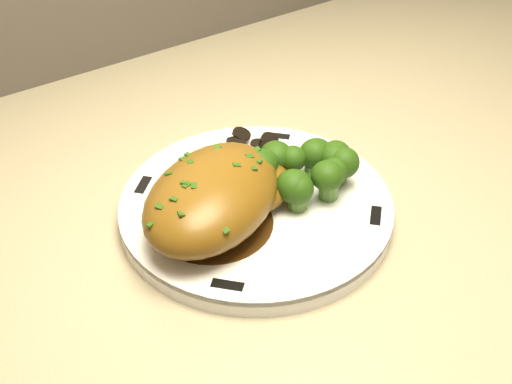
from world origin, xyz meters
TOP-DOWN VIEW (x-y plane):
  - counter at (-0.23, 1.67)m, footprint 1.88×0.64m
  - plate at (-0.50, 1.63)m, footprint 0.26×0.26m
  - rim_accent_0 at (-0.42, 1.70)m, footprint 0.02×0.03m
  - rim_accent_1 at (-0.57, 1.71)m, footprint 0.03×0.02m
  - rim_accent_2 at (-0.58, 1.55)m, footprint 0.02×0.03m
  - rim_accent_3 at (-0.42, 1.55)m, footprint 0.03×0.02m
  - gravy_pool at (-0.54, 1.62)m, footprint 0.10×0.10m
  - chicken_breast at (-0.54, 1.62)m, footprint 0.18×0.16m
  - mushroom_pile at (-0.47, 1.68)m, footprint 0.08×0.06m
  - broccoli_florets at (-0.45, 1.62)m, footprint 0.10×0.07m

SIDE VIEW (x-z plane):
  - counter at x=-0.23m, z-range -0.06..0.87m
  - plate at x=-0.50m, z-range 0.81..0.83m
  - rim_accent_0 at x=-0.42m, z-range 0.83..0.83m
  - rim_accent_1 at x=-0.57m, z-range 0.83..0.83m
  - rim_accent_2 at x=-0.58m, z-range 0.83..0.83m
  - rim_accent_3 at x=-0.42m, z-range 0.83..0.83m
  - gravy_pool at x=-0.54m, z-range 0.83..0.83m
  - mushroom_pile at x=-0.47m, z-range 0.82..0.84m
  - broccoli_florets at x=-0.45m, z-range 0.83..0.87m
  - chicken_breast at x=-0.54m, z-range 0.83..0.88m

